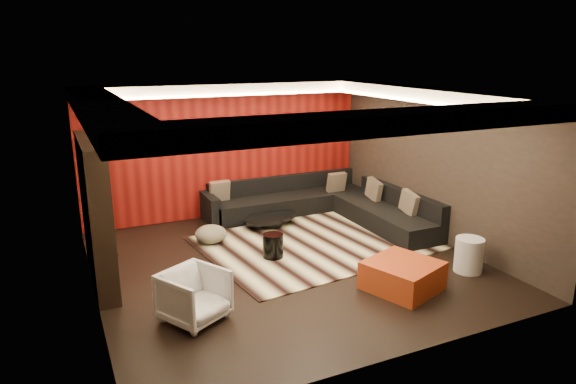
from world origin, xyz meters
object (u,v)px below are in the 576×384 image
drum_stool (273,246)px  sectional_sofa (324,206)px  armchair (194,296)px  coffee_table (271,221)px  orange_ottoman (402,275)px  white_side_table (469,255)px

drum_stool → sectional_sofa: 2.42m
drum_stool → armchair: 2.30m
coffee_table → orange_ottoman: bearing=-78.8°
white_side_table → sectional_sofa: size_ratio=0.15×
white_side_table → sectional_sofa: (-0.77, 3.38, -0.02)m
white_side_table → orange_ottoman: 1.35m
coffee_table → white_side_table: size_ratio=2.21×
coffee_table → armchair: armchair is taller
coffee_table → white_side_table: 3.90m
white_side_table → coffee_table: bearing=121.2°
armchair → coffee_table: bearing=22.9°
coffee_table → sectional_sofa: size_ratio=0.34×
armchair → sectional_sofa: size_ratio=0.21×
orange_ottoman → drum_stool: bearing=124.0°
armchair → sectional_sofa: (3.61, 3.04, -0.08)m
orange_ottoman → sectional_sofa: sectional_sofa is taller
coffee_table → drum_stool: size_ratio=2.98×
coffee_table → orange_ottoman: 3.46m
drum_stool → orange_ottoman: size_ratio=0.43×
coffee_table → armchair: (-2.36, -2.99, 0.22)m
drum_stool → sectional_sofa: (1.85, 1.56, 0.04)m
drum_stool → armchair: size_ratio=0.54×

